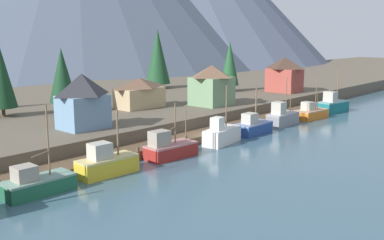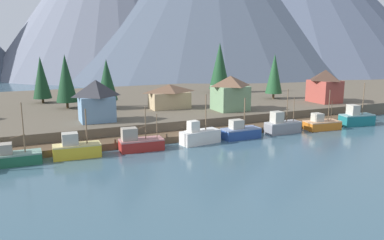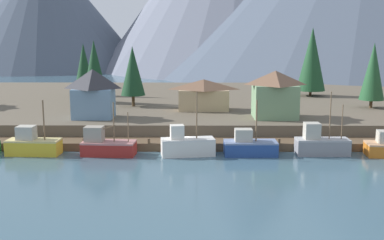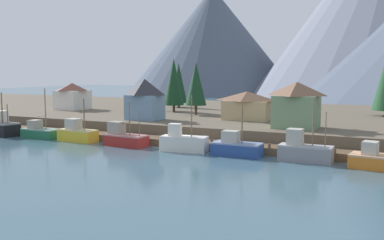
{
  "view_description": "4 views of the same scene",
  "coord_description": "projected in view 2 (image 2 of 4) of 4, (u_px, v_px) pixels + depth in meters",
  "views": [
    {
      "loc": [
        -44.28,
        -37.35,
        14.0
      ],
      "look_at": [
        -0.58,
        2.25,
        2.83
      ],
      "focal_mm": 41.77,
      "sensor_mm": 36.0,
      "label": 1
    },
    {
      "loc": [
        -24.05,
        -53.62,
        15.27
      ],
      "look_at": [
        1.7,
        3.15,
        2.73
      ],
      "focal_mm": 35.77,
      "sensor_mm": 36.0,
      "label": 2
    },
    {
      "loc": [
        1.67,
        -57.73,
        14.3
      ],
      "look_at": [
        1.3,
        3.25,
        3.37
      ],
      "focal_mm": 45.25,
      "sensor_mm": 36.0,
      "label": 3
    },
    {
      "loc": [
        28.17,
        -54.28,
        10.77
      ],
      "look_at": [
        -0.34,
        2.97,
        3.71
      ],
      "focal_mm": 41.87,
      "sensor_mm": 36.0,
      "label": 4
    }
  ],
  "objects": [
    {
      "name": "fishing_boat_red",
      "position": [
        139.0,
        143.0,
        55.29
      ],
      "size": [
        6.42,
        3.13,
        6.38
      ],
      "rotation": [
        0.0,
        0.0,
        -0.06
      ],
      "color": "maroon",
      "rests_on": "ground_plane"
    },
    {
      "name": "house_red",
      "position": [
        325.0,
        86.0,
        83.77
      ],
      "size": [
        5.43,
        6.51,
        7.13
      ],
      "color": "#9E4238",
      "rests_on": "shoreline_bank"
    },
    {
      "name": "house_green",
      "position": [
        230.0,
        93.0,
        73.74
      ],
      "size": [
        6.3,
        5.77,
        6.68
      ],
      "color": "#6B8E66",
      "rests_on": "shoreline_bank"
    },
    {
      "name": "conifer_near_left",
      "position": [
        66.0,
        78.0,
        75.23
      ],
      "size": [
        4.11,
        4.11,
        10.73
      ],
      "color": "#4C3823",
      "rests_on": "shoreline_bank"
    },
    {
      "name": "conifer_mid_left",
      "position": [
        274.0,
        74.0,
        88.41
      ],
      "size": [
        3.9,
        3.9,
        10.45
      ],
      "color": "#4C3823",
      "rests_on": "shoreline_bank"
    },
    {
      "name": "conifer_back_left",
      "position": [
        41.0,
        78.0,
        82.27
      ],
      "size": [
        3.87,
        3.87,
        10.02
      ],
      "color": "#4C3823",
      "rests_on": "shoreline_bank"
    },
    {
      "name": "shoreline_bank",
      "position": [
        134.0,
        105.0,
        88.95
      ],
      "size": [
        400.0,
        56.0,
        2.5
      ],
      "primitive_type": "cube",
      "color": "brown",
      "rests_on": "ground_plane"
    },
    {
      "name": "fishing_boat_orange",
      "position": [
        321.0,
        124.0,
        68.82
      ],
      "size": [
        6.53,
        3.63,
        7.12
      ],
      "rotation": [
        0.0,
        0.0,
        -0.1
      ],
      "color": "#CC6B1E",
      "rests_on": "ground_plane"
    },
    {
      "name": "fishing_boat_blue",
      "position": [
        240.0,
        132.0,
        62.32
      ],
      "size": [
        6.29,
        2.88,
        6.61
      ],
      "rotation": [
        0.0,
        0.0,
        0.01
      ],
      "color": "navy",
      "rests_on": "ground_plane"
    },
    {
      "name": "house_tan",
      "position": [
        170.0,
        96.0,
        75.99
      ],
      "size": [
        8.07,
        4.44,
        4.82
      ],
      "color": "tan",
      "rests_on": "shoreline_bank"
    },
    {
      "name": "dock",
      "position": [
        185.0,
        135.0,
        62.3
      ],
      "size": [
        80.0,
        4.0,
        1.6
      ],
      "color": "brown",
      "rests_on": "ground_plane"
    },
    {
      "name": "conifer_near_right",
      "position": [
        107.0,
        80.0,
        74.23
      ],
      "size": [
        3.97,
        3.97,
        9.8
      ],
      "color": "#4C3823",
      "rests_on": "shoreline_bank"
    },
    {
      "name": "fishing_boat_green",
      "position": [
        14.0,
        157.0,
        48.8
      ],
      "size": [
        6.29,
        2.76,
        7.99
      ],
      "rotation": [
        0.0,
        0.0,
        -0.01
      ],
      "color": "#1E5B3D",
      "rests_on": "ground_plane"
    },
    {
      "name": "fishing_boat_yellow",
      "position": [
        76.0,
        149.0,
        51.84
      ],
      "size": [
        6.37,
        2.81,
        6.6
      ],
      "rotation": [
        0.0,
        0.0,
        -0.05
      ],
      "color": "gold",
      "rests_on": "ground_plane"
    },
    {
      "name": "ground_plane",
      "position": [
        151.0,
        121.0,
        78.58
      ],
      "size": [
        400.0,
        400.0,
        1.0
      ],
      "primitive_type": "cube",
      "color": "#3D5B6B"
    },
    {
      "name": "conifer_mid_right",
      "position": [
        220.0,
        66.0,
        99.18
      ],
      "size": [
        5.42,
        5.42,
        12.96
      ],
      "color": "#4C3823",
      "rests_on": "shoreline_bank"
    },
    {
      "name": "house_blue",
      "position": [
        96.0,
        100.0,
        63.01
      ],
      "size": [
        5.79,
        4.64,
        6.91
      ],
      "color": "#6689A8",
      "rests_on": "shoreline_bank"
    },
    {
      "name": "fishing_boat_white",
      "position": [
        200.0,
        136.0,
        59.04
      ],
      "size": [
        6.55,
        3.34,
        7.59
      ],
      "rotation": [
        0.0,
        0.0,
        0.16
      ],
      "color": "silver",
      "rests_on": "ground_plane"
    },
    {
      "name": "fishing_boat_grey",
      "position": [
        282.0,
        126.0,
        65.92
      ],
      "size": [
        6.28,
        2.45,
        7.6
      ],
      "rotation": [
        0.0,
        0.0,
        0.01
      ],
      "color": "gray",
      "rests_on": "ground_plane"
    },
    {
      "name": "fishing_boat_teal",
      "position": [
        356.0,
        118.0,
        72.18
      ],
      "size": [
        6.61,
        3.65,
        8.03
      ],
      "rotation": [
        0.0,
        0.0,
        -0.16
      ],
      "color": "#196B70",
      "rests_on": "ground_plane"
    }
  ]
}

